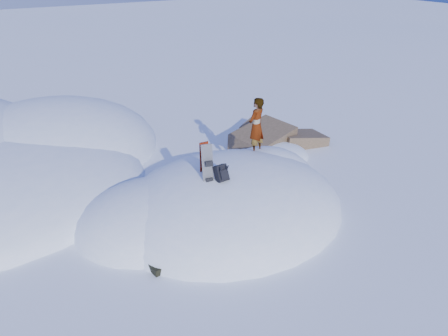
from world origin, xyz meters
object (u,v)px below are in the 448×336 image
snowboard_red (205,165)px  backpack (222,173)px  snowboard_dark (208,173)px  person (256,126)px

snowboard_red → backpack: 0.71m
snowboard_red → backpack: bearing=-76.3°
snowboard_red → snowboard_dark: 0.52m
snowboard_red → person: person is taller
snowboard_red → snowboard_dark: size_ratio=0.88×
snowboard_red → backpack: snowboard_red is taller
snowboard_dark → backpack: (0.29, -0.20, 0.01)m
snowboard_dark → backpack: 0.35m
snowboard_dark → person: 2.89m
snowboard_dark → backpack: size_ratio=3.03×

